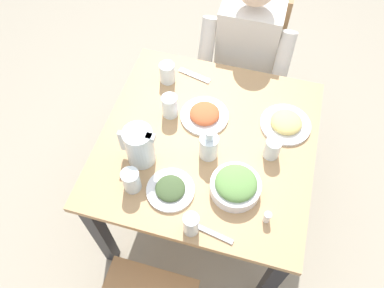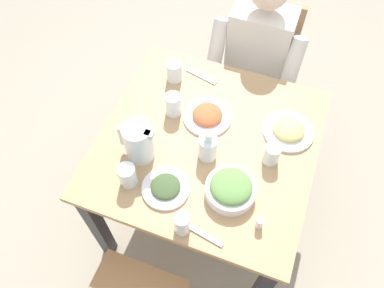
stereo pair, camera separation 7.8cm
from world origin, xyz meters
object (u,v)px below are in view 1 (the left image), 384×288
Objects in this scene: dining_table at (207,154)px; diner_near at (243,66)px; plate_fries at (286,123)px; water_glass_by_pitcher at (170,106)px; water_glass_near_right at (131,180)px; water_glass_near_left at (167,73)px; water_glass_far_left at (191,224)px; water_pitcher at (139,146)px; plate_dolmas at (170,189)px; salt_shaker at (267,217)px; salad_bowl at (236,185)px; plate_rice_curry at (205,115)px; water_glass_center at (272,149)px; oil_carafe at (209,147)px; chair_near at (247,60)px.

dining_table is 0.60m from diner_near.
water_glass_by_pitcher is at bearing 8.16° from plate_fries.
water_glass_near_right is at bearing 85.06° from water_glass_by_pitcher.
water_glass_far_left is (-0.32, 0.71, 0.00)m from water_glass_near_left.
dining_table is at bearing -146.25° from water_pitcher.
water_glass_by_pitcher is (0.12, -0.38, 0.04)m from plate_dolmas.
water_glass_near_right is (0.24, 0.30, 0.17)m from dining_table.
dining_table is at bearing -127.85° from water_glass_near_right.
diner_near is 0.95m from salt_shaker.
water_glass_by_pitcher reaches higher than dining_table.
water_pitcher reaches higher than salt_shaker.
diner_near is 0.90m from plate_dolmas.
salad_bowl is at bearing 128.81° from dining_table.
salt_shaker is at bearing 142.22° from water_glass_by_pitcher.
water_glass_near_left is (0.60, -0.12, 0.03)m from plate_fries.
salad_bowl is 0.41m from plate_fries.
salad_bowl is (-0.17, 0.21, 0.16)m from dining_table.
water_glass_by_pitcher reaches higher than water_glass_near_left.
plate_dolmas is 0.40m from salt_shaker.
diner_near is (-0.05, -0.60, 0.01)m from dining_table.
plate_rice_curry is (-0.04, -0.40, 0.00)m from plate_dolmas.
water_glass_by_pitcher is (-0.03, -0.40, 0.00)m from water_glass_near_right.
dining_table is at bearing 154.40° from water_glass_by_pitcher.
water_glass_center reaches higher than plate_fries.
water_pitcher reaches higher than plate_fries.
diner_near is 0.96m from water_glass_near_right.
plate_rice_curry is 0.47m from water_glass_near_right.
salad_bowl is at bearing -121.06° from water_glass_far_left.
water_glass_center is (-0.36, -0.28, 0.04)m from plate_dolmas.
plate_rice_curry is 1.95× the size of water_glass_by_pitcher.
plate_rice_curry is 0.37m from plate_fries.
plate_fries is 0.53m from water_glass_by_pitcher.
plate_fries is (-0.40, -0.45, 0.00)m from plate_dolmas.
salad_bowl is 0.24m from water_glass_far_left.
salad_bowl is 0.67m from water_glass_near_left.
salt_shaker is at bearing -179.66° from water_glass_near_right.
plate_fries is at bearing -171.99° from plate_rice_curry.
oil_carafe is 3.05× the size of salt_shaker.
plate_dolmas is (0.14, 0.88, 0.12)m from diner_near.
chair_near is at bearing -90.00° from diner_near.
water_glass_near_left is at bearing -45.29° from salt_shaker.
plate_fries is 0.47m from salt_shaker.
water_pitcher is (0.30, 0.76, 0.21)m from diner_near.
salt_shaker is at bearing 103.23° from chair_near.
plate_fries is 2.05× the size of water_glass_far_left.
oil_carafe reaches higher than chair_near.
oil_carafe is at bearing -43.43° from salad_bowl.
water_pitcher is 3.52× the size of salt_shaker.
plate_rice_curry is 0.97× the size of plate_fries.
water_glass_far_left reaches higher than salt_shaker.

